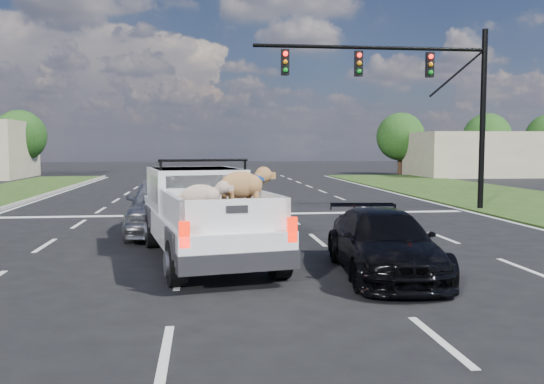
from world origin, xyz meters
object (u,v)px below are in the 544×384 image
(silver_sedan, at_px, (164,204))
(black_coupe, at_px, (384,243))
(traffic_signal, at_px, (424,88))
(pickup_truck, at_px, (205,212))

(silver_sedan, height_order, black_coupe, silver_sedan)
(traffic_signal, xyz_separation_m, pickup_truck, (-8.43, -8.67, -3.69))
(black_coupe, bearing_deg, silver_sedan, 131.54)
(black_coupe, bearing_deg, pickup_truck, 153.00)
(silver_sedan, relative_size, black_coupe, 1.14)
(traffic_signal, bearing_deg, silver_sedan, -153.64)
(traffic_signal, relative_size, silver_sedan, 1.86)
(traffic_signal, height_order, black_coupe, traffic_signal)
(traffic_signal, height_order, silver_sedan, traffic_signal)
(black_coupe, bearing_deg, traffic_signal, 69.10)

